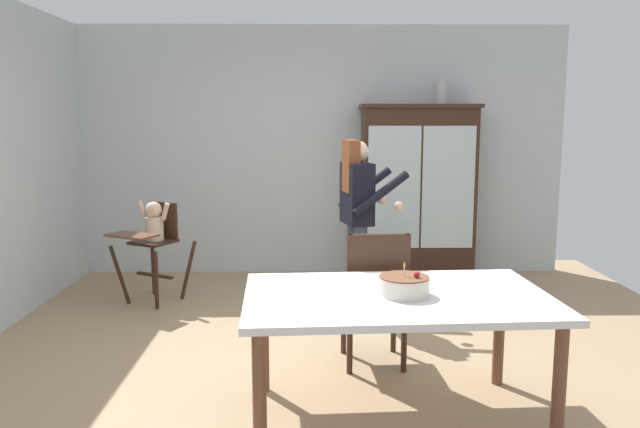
# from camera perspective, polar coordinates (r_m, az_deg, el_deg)

# --- Properties ---
(ground_plane) EXTENTS (6.24, 6.24, 0.00)m
(ground_plane) POSITION_cam_1_polar(r_m,az_deg,el_deg) (4.53, 0.56, -13.33)
(ground_plane) COLOR tan
(wall_back) EXTENTS (5.32, 0.06, 2.70)m
(wall_back) POSITION_cam_1_polar(r_m,az_deg,el_deg) (6.84, 0.05, 5.79)
(wall_back) COLOR silver
(wall_back) RESTS_ON ground_plane
(china_cabinet) EXTENTS (1.25, 0.48, 1.86)m
(china_cabinet) POSITION_cam_1_polar(r_m,az_deg,el_deg) (6.71, 8.97, 2.06)
(china_cabinet) COLOR #382116
(china_cabinet) RESTS_ON ground_plane
(ceramic_vase) EXTENTS (0.13, 0.13, 0.27)m
(ceramic_vase) POSITION_cam_1_polar(r_m,az_deg,el_deg) (6.71, 11.10, 10.91)
(ceramic_vase) COLOR #B2B7B2
(ceramic_vase) RESTS_ON china_cabinet
(high_chair_with_toddler) EXTENTS (0.78, 0.84, 0.95)m
(high_chair_with_toddler) POSITION_cam_1_polar(r_m,az_deg,el_deg) (5.95, -15.09, -1.71)
(high_chair_with_toddler) COLOR #382116
(high_chair_with_toddler) RESTS_ON ground_plane
(adult_person) EXTENTS (0.59, 0.58, 1.53)m
(adult_person) POSITION_cam_1_polar(r_m,az_deg,el_deg) (5.27, 3.50, 0.71)
(adult_person) COLOR #3D4C6B
(adult_person) RESTS_ON ground_plane
(dining_table) EXTENTS (1.75, 1.13, 0.74)m
(dining_table) POSITION_cam_1_polar(r_m,az_deg,el_deg) (3.52, 7.06, -8.58)
(dining_table) COLOR silver
(dining_table) RESTS_ON ground_plane
(birthday_cake) EXTENTS (0.28, 0.28, 0.19)m
(birthday_cake) POSITION_cam_1_polar(r_m,az_deg,el_deg) (3.47, 7.74, -6.55)
(birthday_cake) COLOR beige
(birthday_cake) RESTS_ON dining_table
(dining_chair_far_side) EXTENTS (0.47, 0.47, 0.96)m
(dining_chair_far_side) POSITION_cam_1_polar(r_m,az_deg,el_deg) (4.25, 5.15, -6.98)
(dining_chair_far_side) COLOR #382116
(dining_chair_far_side) RESTS_ON ground_plane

